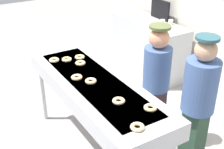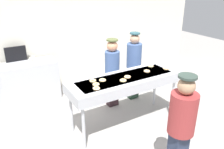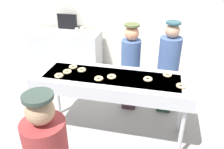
# 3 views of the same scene
# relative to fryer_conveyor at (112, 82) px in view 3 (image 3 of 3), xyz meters

# --- Properties ---
(ground_plane) EXTENTS (16.00, 16.00, 0.00)m
(ground_plane) POSITION_rel_fryer_conveyor_xyz_m (0.00, 0.00, -0.92)
(ground_plane) COLOR #9E9993
(fryer_conveyor) EXTENTS (2.24, 0.73, 1.02)m
(fryer_conveyor) POSITION_rel_fryer_conveyor_xyz_m (0.00, 0.00, 0.00)
(fryer_conveyor) COLOR #B7BABF
(fryer_conveyor) RESTS_ON ground
(plain_donut_0) EXTENTS (0.14, 0.14, 0.04)m
(plain_donut_0) POSITION_rel_fryer_conveyor_xyz_m (-0.46, 0.06, 0.12)
(plain_donut_0) COLOR #EDD18C
(plain_donut_0) RESTS_ON fryer_conveyor
(plain_donut_1) EXTENTS (0.14, 0.14, 0.04)m
(plain_donut_1) POSITION_rel_fryer_conveyor_xyz_m (0.94, -0.10, 0.12)
(plain_donut_1) COLOR #F6C988
(plain_donut_1) RESTS_ON fryer_conveyor
(plain_donut_2) EXTENTS (0.18, 0.18, 0.04)m
(plain_donut_2) POSITION_rel_fryer_conveyor_xyz_m (0.01, -0.05, 0.12)
(plain_donut_2) COLOR #F6C88A
(plain_donut_2) RESTS_ON fryer_conveyor
(plain_donut_3) EXTENTS (0.17, 0.17, 0.04)m
(plain_donut_3) POSITION_rel_fryer_conveyor_xyz_m (-0.63, 0.13, 0.12)
(plain_donut_3) COLOR #E6CC87
(plain_donut_3) RESTS_ON fryer_conveyor
(plain_donut_4) EXTENTS (0.16, 0.16, 0.04)m
(plain_donut_4) POSITION_rel_fryer_conveyor_xyz_m (-0.71, -0.18, 0.12)
(plain_donut_4) COLOR #E7C28A
(plain_donut_4) RESTS_ON fryer_conveyor
(plain_donut_5) EXTENTS (0.13, 0.13, 0.04)m
(plain_donut_5) POSITION_rel_fryer_conveyor_xyz_m (0.77, 0.18, 0.12)
(plain_donut_5) COLOR #EED28A
(plain_donut_5) RESTS_ON fryer_conveyor
(plain_donut_6) EXTENTS (0.18, 0.18, 0.04)m
(plain_donut_6) POSITION_rel_fryer_conveyor_xyz_m (-0.65, -0.04, 0.12)
(plain_donut_6) COLOR #ECD386
(plain_donut_6) RESTS_ON fryer_conveyor
(plain_donut_7) EXTENTS (0.18, 0.18, 0.04)m
(plain_donut_7) POSITION_rel_fryer_conveyor_xyz_m (-0.15, -0.14, 0.12)
(plain_donut_7) COLOR #F6CE86
(plain_donut_7) RESTS_ON fryer_conveyor
(plain_donut_8) EXTENTS (0.15, 0.15, 0.04)m
(plain_donut_8) POSITION_rel_fryer_conveyor_xyz_m (0.51, -0.01, 0.12)
(plain_donut_8) COLOR #F2CB8F
(plain_donut_8) RESTS_ON fryer_conveyor
(worker_baker) EXTENTS (0.35, 0.35, 1.64)m
(worker_baker) POSITION_rel_fryer_conveyor_xyz_m (0.78, 0.81, 0.02)
(worker_baker) COLOR #233D2D
(worker_baker) RESTS_ON ground
(worker_assistant) EXTENTS (0.32, 0.32, 1.57)m
(worker_assistant) POSITION_rel_fryer_conveyor_xyz_m (0.16, 0.75, -0.03)
(worker_assistant) COLOR #352227
(worker_assistant) RESTS_ON ground
(prep_counter) EXTENTS (1.66, 0.58, 0.96)m
(prep_counter) POSITION_rel_fryer_conveyor_xyz_m (-1.58, 1.98, -0.44)
(prep_counter) COLOR #B7BABF
(prep_counter) RESTS_ON ground
(paper_cup_0) EXTENTS (0.08, 0.08, 0.09)m
(paper_cup_0) POSITION_rel_fryer_conveyor_xyz_m (-1.21, 2.16, 0.08)
(paper_cup_0) COLOR beige
(paper_cup_0) RESTS_ON prep_counter
(paper_cup_1) EXTENTS (0.08, 0.08, 0.09)m
(paper_cup_1) POSITION_rel_fryer_conveyor_xyz_m (-1.29, 2.04, 0.08)
(paper_cup_1) COLOR beige
(paper_cup_1) RESTS_ON prep_counter
(menu_display) EXTENTS (0.47, 0.04, 0.35)m
(menu_display) POSITION_rel_fryer_conveyor_xyz_m (-1.58, 2.22, 0.21)
(menu_display) COLOR black
(menu_display) RESTS_ON prep_counter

